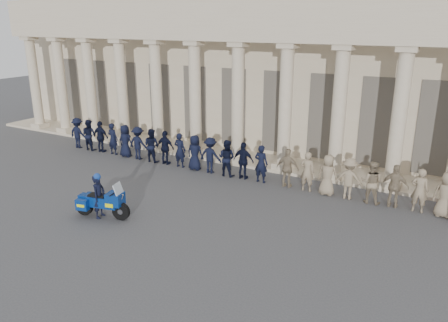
% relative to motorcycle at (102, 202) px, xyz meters
% --- Properties ---
extents(ground, '(90.00, 90.00, 0.00)m').
position_rel_motorcycle_xyz_m(ground, '(2.67, 0.51, -0.64)').
color(ground, '#414144').
rests_on(ground, ground).
extents(building, '(40.00, 12.50, 9.00)m').
position_rel_motorcycle_xyz_m(building, '(2.67, 15.26, 3.88)').
color(building, '#C4B193').
rests_on(building, ground).
extents(officer_rank, '(21.83, 0.69, 1.81)m').
position_rel_motorcycle_xyz_m(officer_rank, '(1.84, 6.53, 0.26)').
color(officer_rank, black).
rests_on(officer_rank, ground).
extents(motorcycle, '(2.28, 1.14, 1.48)m').
position_rel_motorcycle_xyz_m(motorcycle, '(0.00, 0.00, 0.00)').
color(motorcycle, black).
rests_on(motorcycle, ground).
extents(rider, '(0.54, 0.70, 1.80)m').
position_rel_motorcycle_xyz_m(rider, '(-0.12, -0.03, 0.25)').
color(rider, black).
rests_on(rider, ground).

